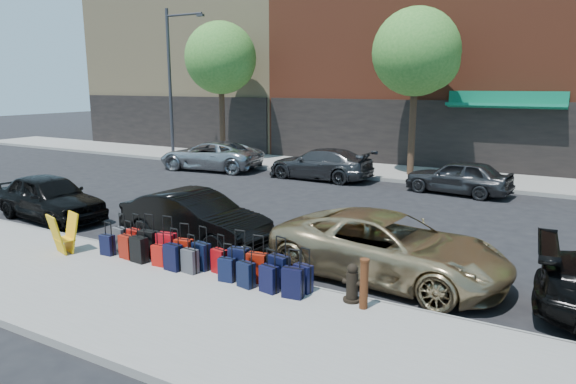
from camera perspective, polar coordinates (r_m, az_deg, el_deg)
The scene contains 39 objects.
ground at distance 15.52m, azimuth 1.59°, elevation -3.65°, with size 120.00×120.00×0.00m, color black.
sidewalk_near at distance 10.52m, azimuth -15.61°, elevation -11.41°, with size 60.00×4.00×0.15m, color gray.
sidewalk_far at distance 24.59m, azimuth 12.59°, elevation 2.06°, with size 60.00×4.00×0.15m, color gray.
curb_near at distance 11.91m, azimuth -8.68°, elevation -8.30°, with size 60.00×0.08×0.15m, color gray.
curb_far at distance 22.69m, azimuth 11.09°, elevation 1.31°, with size 60.00×0.08×0.15m, color gray.
building_left at distance 38.95m, azimuth -7.15°, elevation 17.46°, with size 15.00×12.12×16.00m.
tree_left at distance 28.31m, azimuth -7.26°, elevation 14.35°, with size 3.80×3.80×7.27m.
tree_center at distance 23.62m, azimuth 14.36°, elevation 14.59°, with size 3.80×3.80×7.27m.
streetlight at distance 29.61m, azimuth -12.73°, elevation 12.60°, with size 2.59×0.18×8.00m.
suitcase_front_0 at distance 13.25m, azimuth -18.10°, elevation -5.00°, with size 0.42×0.28×0.93m.
suitcase_front_1 at distance 12.86m, azimuth -16.62°, elevation -5.33°, with size 0.44×0.28×0.99m.
suitcase_front_2 at distance 12.57m, azimuth -15.27°, elevation -5.59°, with size 0.45×0.28×1.04m.
suitcase_front_3 at distance 12.22m, azimuth -13.33°, elevation -5.95°, with size 0.46×0.30×1.05m.
suitcase_front_4 at distance 11.86m, azimuth -11.49°, elevation -6.56°, with size 0.43×0.29×0.96m.
suitcase_front_5 at distance 11.53m, azimuth -9.59°, elevation -7.03°, with size 0.43×0.28×0.97m.
suitcase_front_6 at distance 11.27m, azimuth -7.62°, elevation -7.61°, with size 0.38×0.25×0.85m.
suitcase_front_7 at distance 11.00m, azimuth -5.47°, elevation -7.78°, with size 0.44×0.28×1.01m.
suitcase_front_8 at distance 10.68m, azimuth -3.44°, elevation -8.39°, with size 0.44×0.28×0.99m.
suitcase_front_9 at distance 10.45m, azimuth -1.04°, elevation -8.75°, with size 0.46×0.31×1.03m.
suitcase_front_10 at distance 10.22m, azimuth 1.70°, elevation -9.53°, with size 0.40×0.27×0.89m.
suitcase_back_0 at distance 13.05m, azimuth -19.43°, elevation -5.55°, with size 0.35×0.21×0.80m.
suitcase_back_1 at distance 12.65m, azimuth -17.44°, elevation -5.82°, with size 0.40×0.26×0.90m.
suitcase_back_2 at distance 12.30m, azimuth -16.21°, elevation -6.16°, with size 0.42×0.27×0.95m.
suitcase_back_3 at distance 11.96m, azimuth -14.09°, elevation -6.84°, with size 0.34×0.21×0.78m.
suitcase_back_4 at distance 11.61m, azimuth -12.66°, elevation -7.08°, with size 0.41×0.26×0.94m.
suitcase_back_5 at distance 11.38m, azimuth -10.84°, elevation -7.53°, with size 0.37×0.23×0.85m.
suitcase_back_7 at distance 10.80m, azimuth -6.81°, elevation -8.56°, with size 0.35×0.23×0.80m.
suitcase_back_8 at distance 10.46m, azimuth -4.69°, elevation -9.13°, with size 0.39×0.27×0.84m.
suitcase_back_9 at distance 10.20m, azimuth -2.12°, elevation -9.62°, with size 0.39×0.27×0.86m.
suitcase_back_10 at distance 9.95m, azimuth 0.55°, elevation -10.03°, with size 0.42×0.28×0.95m.
fire_hydrant at distance 9.84m, azimuth 7.15°, elevation -10.10°, with size 0.37×0.33×0.74m.
bollard at distance 9.51m, azimuth 8.45°, elevation -9.98°, with size 0.17×0.17×0.94m.
display_rack at distance 13.53m, azimuth -23.65°, elevation -4.28°, with size 0.68×0.72×0.96m.
car_near_0 at distance 17.59m, azimuth -24.95°, elevation -0.52°, with size 1.69×4.19×1.43m, color black.
car_near_1 at distance 13.68m, azimuth -10.28°, elevation -2.94°, with size 1.49×4.26×1.40m, color black.
car_near_2 at distance 11.34m, azimuth 11.08°, elevation -6.03°, with size 2.37×5.14×1.43m, color tan.
car_far_0 at distance 25.64m, azimuth -8.61°, elevation 4.04°, with size 2.36×5.11×1.42m, color #AEB1B5.
car_far_1 at distance 22.83m, azimuth 3.59°, elevation 3.15°, with size 1.94×4.77×1.38m, color #37373A.
car_far_2 at distance 20.76m, azimuth 18.39°, elevation 1.62°, with size 1.59×3.95×1.35m, color #313133.
Camera 1 is at (6.99, -13.22, 4.16)m, focal length 32.00 mm.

